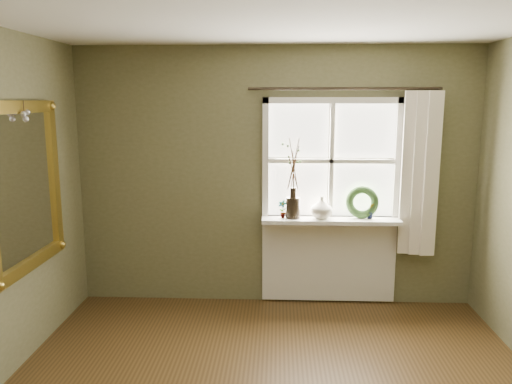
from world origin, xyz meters
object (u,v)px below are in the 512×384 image
Objects in this scene: cream_vase at (322,207)px; wreath at (362,206)px; gilt_mirror at (25,187)px; dark_jug at (293,208)px.

wreath reaches higher than cream_vase.
wreath is 3.05m from gilt_mirror.
dark_jug is 0.69m from wreath.
cream_vase is 2.67m from gilt_mirror.
wreath is (0.40, 0.04, 0.01)m from cream_vase.
gilt_mirror is (-2.82, -1.10, 0.36)m from wreath.
dark_jug is 0.28m from cream_vase.
cream_vase is at bearing 0.00° from dark_jug.
gilt_mirror is at bearing -156.41° from cream_vase.
cream_vase is 0.16× the size of gilt_mirror.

